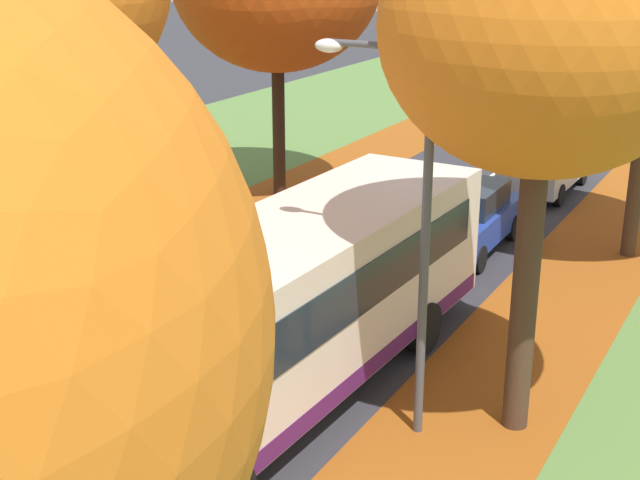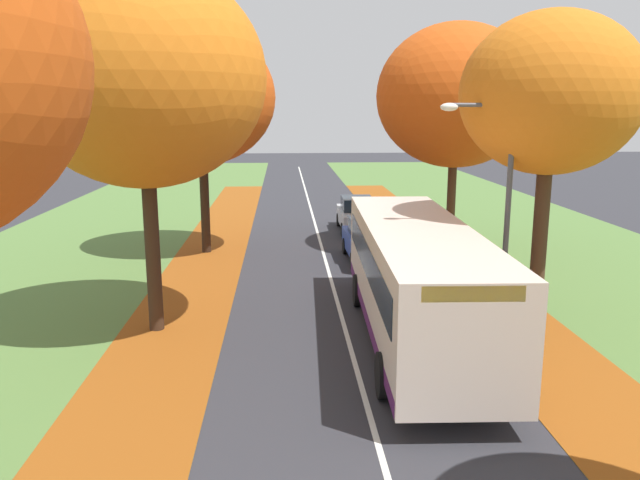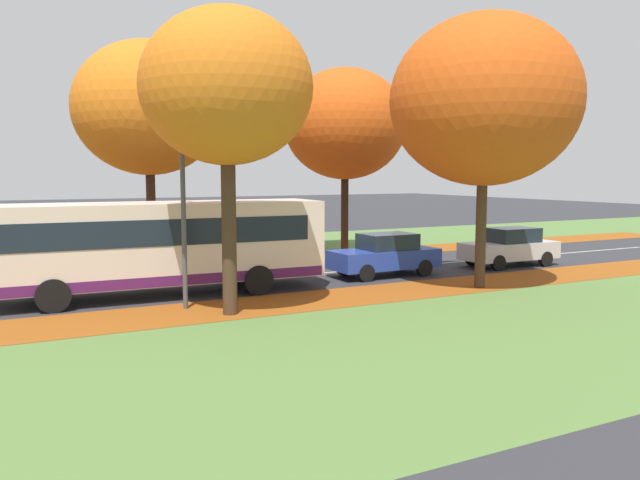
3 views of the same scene
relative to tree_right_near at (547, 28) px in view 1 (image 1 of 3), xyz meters
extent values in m
cube|color=#517538|center=(-14.47, 7.34, -6.16)|extent=(12.00, 90.00, 0.01)
cube|color=#8C4714|center=(-9.87, 1.34, -6.15)|extent=(2.80, 60.00, 0.00)
cube|color=#8C4714|center=(-0.67, 1.34, -6.15)|extent=(2.80, 60.00, 0.00)
cube|color=silver|center=(-5.27, 7.34, -6.16)|extent=(0.12, 80.00, 0.01)
cylinder|color=#382619|center=(-10.32, 0.09, -4.02)|extent=(0.39, 0.39, 4.28)
cylinder|color=black|center=(-10.07, 9.30, -4.14)|extent=(0.36, 0.36, 4.05)
cylinder|color=#422D1E|center=(0.00, 0.00, -3.93)|extent=(0.40, 0.40, 4.45)
ellipsoid|color=orange|center=(0.00, 0.00, 0.03)|extent=(4.63, 4.63, 4.17)
cylinder|color=#422D1E|center=(0.00, 8.94, -4.19)|extent=(0.36, 0.36, 3.95)
cylinder|color=#47474C|center=(-1.27, -0.91, -3.16)|extent=(0.14, 0.14, 6.00)
cylinder|color=#47474C|center=(-2.07, -0.91, -0.26)|extent=(1.60, 0.10, 0.10)
ellipsoid|color=silver|center=(-2.87, -0.91, -0.31)|extent=(0.44, 0.28, 0.20)
cube|color=beige|center=(-3.57, -1.09, -4.43)|extent=(2.85, 10.48, 2.50)
cube|color=#19232D|center=(-3.75, -6.22, -4.08)|extent=(2.30, 0.18, 1.30)
cube|color=#19232D|center=(-3.57, -1.09, -4.03)|extent=(2.85, 9.23, 0.80)
cube|color=#4C1951|center=(-3.57, -1.09, -5.50)|extent=(2.86, 10.27, 0.32)
cube|color=yellow|center=(-3.75, -6.24, -3.36)|extent=(1.75, 0.14, 0.28)
cylinder|color=black|center=(-4.87, -4.27, -5.68)|extent=(0.33, 0.97, 0.96)
cylinder|color=black|center=(-2.29, 1.73, -5.68)|extent=(0.33, 0.97, 0.96)
cylinder|color=black|center=(-4.66, 1.81, -5.68)|extent=(0.33, 0.97, 0.96)
cube|color=#233D9E|center=(-3.57, 7.37, -5.49)|extent=(1.76, 4.22, 0.70)
cube|color=#19232D|center=(-3.57, 7.52, -4.84)|extent=(1.47, 2.04, 0.60)
cylinder|color=black|center=(-2.77, 6.08, -5.84)|extent=(0.23, 0.64, 0.64)
cylinder|color=black|center=(-4.34, 6.06, -5.84)|extent=(0.23, 0.64, 0.64)
cylinder|color=black|center=(-2.81, 8.68, -5.84)|extent=(0.23, 0.64, 0.64)
cylinder|color=black|center=(-4.37, 8.66, -5.84)|extent=(0.23, 0.64, 0.64)
cube|color=#B7BABF|center=(-3.32, 13.46, -5.49)|extent=(1.74, 4.22, 0.70)
cube|color=#19232D|center=(-3.32, 13.61, -4.84)|extent=(1.46, 2.03, 0.60)
cylinder|color=black|center=(-2.55, 12.15, -5.84)|extent=(0.23, 0.64, 0.64)
cylinder|color=black|center=(-4.12, 12.16, -5.84)|extent=(0.23, 0.64, 0.64)
cylinder|color=black|center=(-2.53, 14.75, -5.84)|extent=(0.23, 0.64, 0.64)
cylinder|color=black|center=(-4.09, 14.77, -5.84)|extent=(0.23, 0.64, 0.64)
camera|label=1|loc=(3.32, -12.29, 1.26)|focal=50.00mm
camera|label=2|loc=(-6.89, -16.04, -0.34)|focal=35.00mm
camera|label=3|loc=(16.24, -5.51, -2.27)|focal=35.00mm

